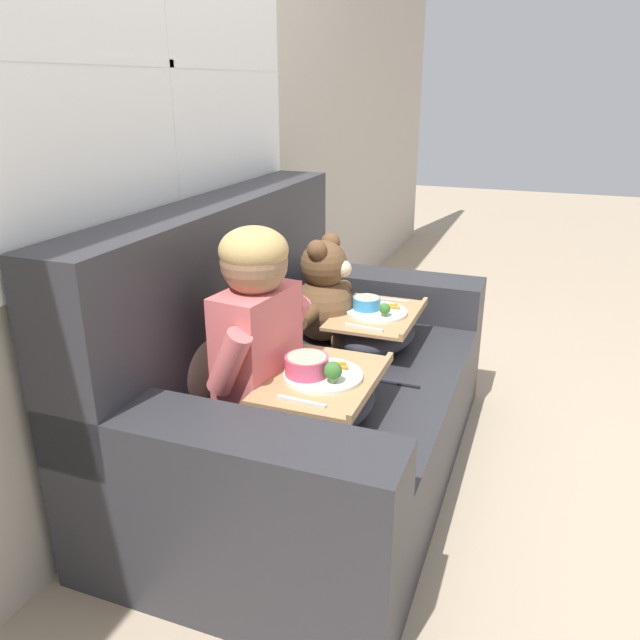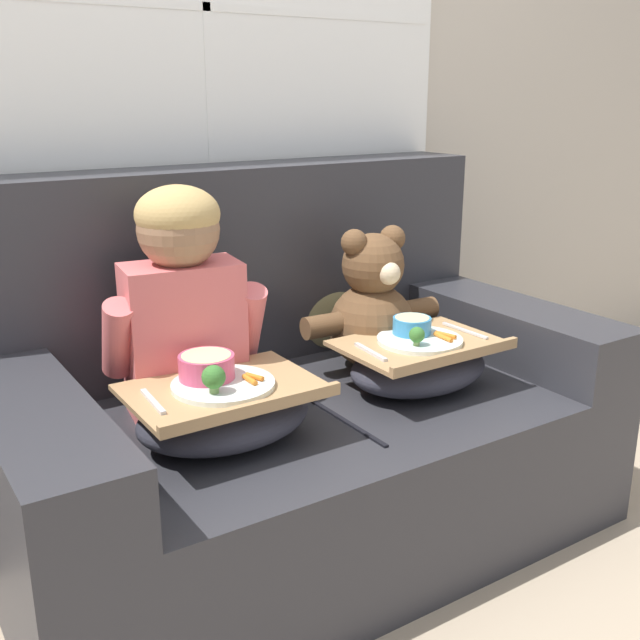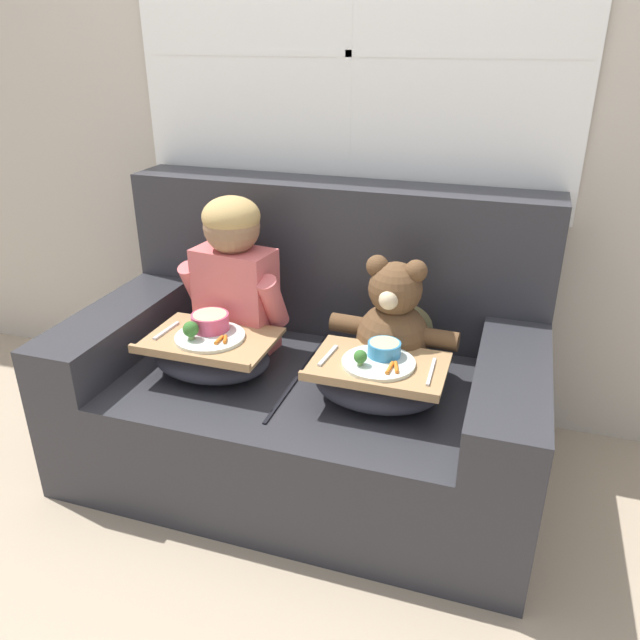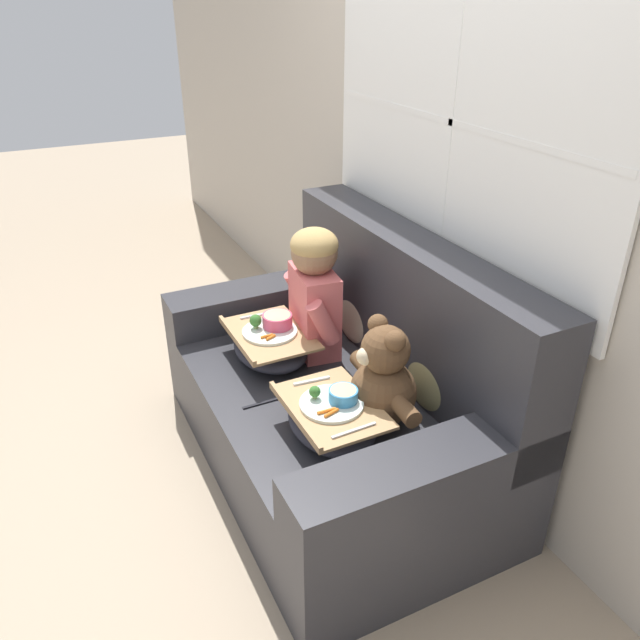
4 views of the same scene
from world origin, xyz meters
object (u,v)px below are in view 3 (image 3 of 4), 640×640
couch (313,373)px  teddy_bear (393,325)px  lap_tray_teddy (378,381)px  throw_pillow_behind_child (261,287)px  throw_pillow_behind_teddy (406,305)px  lap_tray_child (211,353)px  child_figure (234,268)px

couch → teddy_bear: couch is taller
lap_tray_teddy → teddy_bear: bearing=90.1°
teddy_bear → throw_pillow_behind_child: bearing=158.7°
throw_pillow_behind_child → throw_pillow_behind_teddy: (0.58, 0.00, 0.00)m
throw_pillow_behind_child → lap_tray_child: 0.44m
throw_pillow_behind_child → teddy_bear: 0.63m
throw_pillow_behind_teddy → teddy_bear: size_ratio=0.75×
child_figure → lap_tray_teddy: child_figure is taller
teddy_bear → couch: bearing=177.8°
couch → lap_tray_child: (-0.29, -0.22, 0.14)m
throw_pillow_behind_child → child_figure: 0.27m
teddy_bear → throw_pillow_behind_teddy: bearing=89.9°
throw_pillow_behind_child → throw_pillow_behind_teddy: size_ratio=1.03×
throw_pillow_behind_child → teddy_bear: size_ratio=0.77×
lap_tray_child → child_figure: bearing=89.6°
child_figure → lap_tray_teddy: 0.67m
child_figure → lap_tray_child: (-0.00, -0.21, -0.24)m
child_figure → teddy_bear: bearing=-0.5°
throw_pillow_behind_teddy → teddy_bear: 0.23m
throw_pillow_behind_teddy → lap_tray_teddy: throw_pillow_behind_teddy is taller
throw_pillow_behind_teddy → child_figure: size_ratio=0.59×
throw_pillow_behind_child → teddy_bear: teddy_bear is taller
couch → throw_pillow_behind_teddy: 0.43m
child_figure → teddy_bear: (0.58, -0.00, -0.14)m
throw_pillow_behind_child → lap_tray_child: size_ratio=0.80×
throw_pillow_behind_teddy → lap_tray_teddy: size_ratio=0.79×
throw_pillow_behind_teddy → lap_tray_child: throw_pillow_behind_teddy is taller
throw_pillow_behind_teddy → lap_tray_child: (-0.59, -0.43, -0.08)m
child_figure → lap_tray_child: size_ratio=1.32×
couch → child_figure: (-0.29, -0.01, 0.38)m
teddy_bear → lap_tray_teddy: bearing=-89.9°
teddy_bear → child_figure: bearing=179.5°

